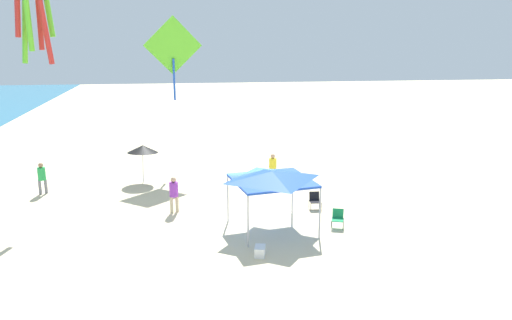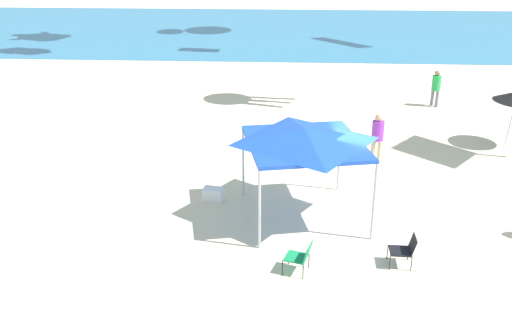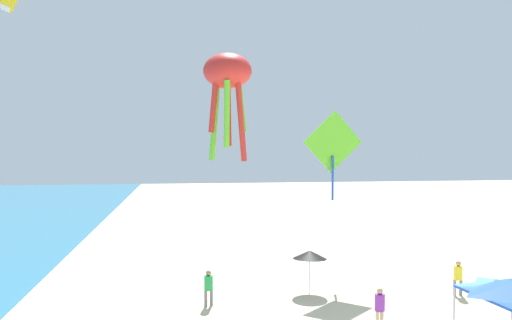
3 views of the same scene
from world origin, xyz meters
The scene contains 8 objects.
ground centered at (0.00, 0.00, -0.05)m, with size 120.00×120.00×0.10m, color beige.
ocean_strip centered at (0.00, 32.72, 0.01)m, with size 120.00×25.76×0.02m, color teal.
canopy_tent centered at (-2.13, -0.97, 2.45)m, with size 3.76×3.87×2.70m.
folding_chair_near_cooler centered at (-2.23, -3.96, 0.47)m, with size 0.75×0.68×0.82m.
folding_chair_right_of_tent centered at (0.36, -3.49, 0.47)m, with size 0.65×0.57×0.82m.
cooler_box centered at (-4.88, -0.10, 0.20)m, with size 0.69×0.53×0.40m.
person_beachcomber centered at (0.60, 3.44, 1.05)m, with size 0.43×0.43×1.79m.
person_by_tent centered at (4.34, 10.62, 1.02)m, with size 0.41×0.42×1.74m.
Camera 2 is at (-2.63, -15.88, 7.81)m, focal length 39.79 mm.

